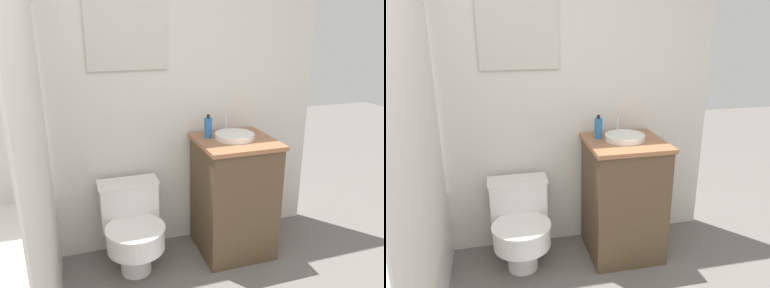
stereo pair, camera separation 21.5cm
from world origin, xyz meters
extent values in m
cube|color=silver|center=(0.00, 1.98, 1.25)|extent=(3.14, 0.05, 2.50)
cube|color=beige|center=(0.09, 1.95, 1.65)|extent=(0.55, 0.02, 0.52)
cube|color=silver|center=(0.09, 1.94, 1.65)|extent=(0.52, 0.01, 0.49)
cube|color=silver|center=(-0.49, 1.18, 1.14)|extent=(0.01, 1.43, 1.61)
cylinder|color=white|center=(0.02, 1.62, 0.11)|extent=(0.22, 0.22, 0.22)
cylinder|color=white|center=(0.02, 1.57, 0.29)|extent=(0.40, 0.40, 0.14)
cylinder|color=white|center=(0.02, 1.57, 0.37)|extent=(0.41, 0.41, 0.02)
cube|color=white|center=(0.02, 1.82, 0.43)|extent=(0.41, 0.18, 0.34)
cube|color=white|center=(0.02, 1.82, 0.61)|extent=(0.43, 0.19, 0.02)
cube|color=brown|center=(0.79, 1.67, 0.43)|extent=(0.52, 0.51, 0.87)
cube|color=#9E6642|center=(0.79, 1.67, 0.88)|extent=(0.55, 0.54, 0.03)
cylinder|color=white|center=(0.79, 1.69, 0.92)|extent=(0.29, 0.29, 0.04)
cylinder|color=silver|center=(0.79, 1.86, 0.96)|extent=(0.02, 0.02, 0.13)
cylinder|color=#2D6BB2|center=(0.62, 1.78, 0.97)|extent=(0.06, 0.06, 0.15)
cylinder|color=black|center=(0.62, 1.78, 1.06)|extent=(0.02, 0.02, 0.02)
camera|label=1|loc=(-0.31, -0.67, 1.70)|focal=35.00mm
camera|label=2|loc=(-0.10, -0.73, 1.70)|focal=35.00mm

